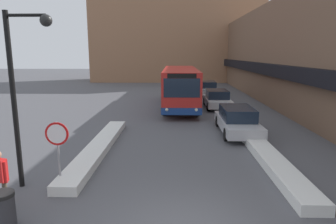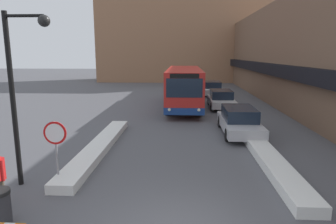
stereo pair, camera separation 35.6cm
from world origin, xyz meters
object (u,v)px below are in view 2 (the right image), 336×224
(city_bus, at_px, (184,86))
(street_lamp, at_px, (21,79))
(stop_sign, at_px, (55,139))
(parked_car_front, at_px, (239,121))
(parked_car_middle, at_px, (221,99))
(parked_car_back, at_px, (212,88))

(city_bus, height_order, street_lamp, street_lamp)
(street_lamp, bearing_deg, stop_sign, 5.56)
(parked_car_front, relative_size, stop_sign, 2.27)
(parked_car_middle, bearing_deg, street_lamp, -118.56)
(parked_car_front, relative_size, street_lamp, 0.88)
(city_bus, height_order, parked_car_middle, city_bus)
(parked_car_middle, relative_size, street_lamp, 0.82)
(parked_car_front, xyz_separation_m, parked_car_middle, (0.00, 7.99, -0.01))
(stop_sign, bearing_deg, parked_car_middle, 64.13)
(parked_car_back, bearing_deg, parked_car_middle, -90.00)
(city_bus, height_order, parked_car_front, city_bus)
(city_bus, bearing_deg, stop_sign, -105.57)
(street_lamp, bearing_deg, parked_car_back, 70.10)
(parked_car_front, bearing_deg, stop_sign, -136.53)
(parked_car_back, height_order, street_lamp, street_lamp)
(city_bus, distance_m, street_lamp, 16.09)
(city_bus, bearing_deg, street_lamp, -108.69)
(city_bus, distance_m, parked_car_front, 8.83)
(stop_sign, bearing_deg, city_bus, 74.43)
(parked_car_front, relative_size, parked_car_back, 1.11)
(parked_car_back, relative_size, street_lamp, 0.79)
(parked_car_middle, distance_m, street_lamp, 17.16)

